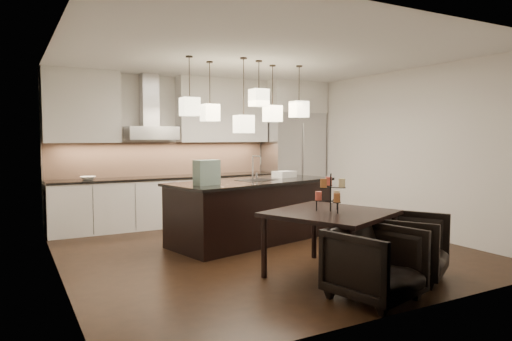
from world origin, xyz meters
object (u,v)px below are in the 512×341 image
armchair_left (375,264)px  island_body (252,212)px  refrigerator (293,164)px  armchair_right (408,246)px  dining_table (330,243)px

armchair_left → island_body: bearing=73.4°
refrigerator → armchair_right: 4.62m
island_body → dining_table: island_body is taller
island_body → armchair_left: bearing=-106.4°
armchair_left → armchair_right: size_ratio=0.98×
armchair_right → dining_table: bearing=114.0°
refrigerator → dining_table: size_ratio=1.68×
armchair_right → armchair_left: bearing=171.9°
dining_table → armchair_right: 0.91m
refrigerator → armchair_left: size_ratio=2.64×
armchair_right → island_body: bearing=74.4°
dining_table → armchair_right: bearing=-58.0°
refrigerator → armchair_left: refrigerator is taller
island_body → dining_table: size_ratio=2.05×
refrigerator → dining_table: 4.41m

